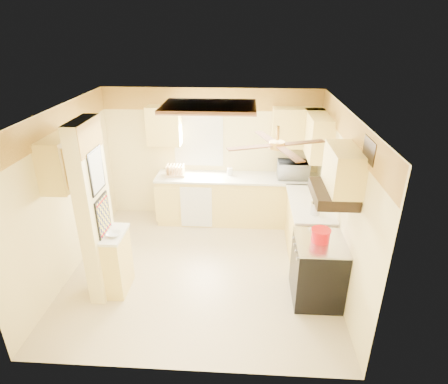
# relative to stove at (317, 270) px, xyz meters

# --- Properties ---
(floor) EXTENTS (4.00, 4.00, 0.00)m
(floor) POSITION_rel_stove_xyz_m (-1.67, 0.55, -0.46)
(floor) COLOR #C7B28A
(floor) RESTS_ON ground
(ceiling) EXTENTS (4.00, 4.00, 0.00)m
(ceiling) POSITION_rel_stove_xyz_m (-1.67, 0.55, 2.04)
(ceiling) COLOR white
(ceiling) RESTS_ON wall_back
(wall_back) EXTENTS (4.00, 0.00, 4.00)m
(wall_back) POSITION_rel_stove_xyz_m (-1.67, 2.45, 0.79)
(wall_back) COLOR #FCE69A
(wall_back) RESTS_ON floor
(wall_front) EXTENTS (4.00, 0.00, 4.00)m
(wall_front) POSITION_rel_stove_xyz_m (-1.67, -1.35, 0.79)
(wall_front) COLOR #FCE69A
(wall_front) RESTS_ON floor
(wall_left) EXTENTS (0.00, 3.80, 3.80)m
(wall_left) POSITION_rel_stove_xyz_m (-3.67, 0.55, 0.79)
(wall_left) COLOR #FCE69A
(wall_left) RESTS_ON floor
(wall_right) EXTENTS (0.00, 3.80, 3.80)m
(wall_right) POSITION_rel_stove_xyz_m (0.33, 0.55, 0.79)
(wall_right) COLOR #FCE69A
(wall_right) RESTS_ON floor
(wallpaper_border) EXTENTS (4.00, 0.02, 0.40)m
(wallpaper_border) POSITION_rel_stove_xyz_m (-1.67, 2.43, 1.84)
(wallpaper_border) COLOR #FFC44B
(wallpaper_border) RESTS_ON wall_back
(partition_column) EXTENTS (0.20, 0.70, 2.50)m
(partition_column) POSITION_rel_stove_xyz_m (-3.02, 0.00, 0.79)
(partition_column) COLOR #FCE69A
(partition_column) RESTS_ON floor
(partition_ledge) EXTENTS (0.25, 0.55, 0.90)m
(partition_ledge) POSITION_rel_stove_xyz_m (-2.80, 0.00, -0.01)
(partition_ledge) COLOR #FFDC70
(partition_ledge) RESTS_ON floor
(ledge_top) EXTENTS (0.28, 0.58, 0.04)m
(ledge_top) POSITION_rel_stove_xyz_m (-2.80, 0.00, 0.46)
(ledge_top) COLOR silver
(ledge_top) RESTS_ON partition_ledge
(lower_cabinets_back) EXTENTS (3.00, 0.60, 0.90)m
(lower_cabinets_back) POSITION_rel_stove_xyz_m (-1.17, 2.15, -0.01)
(lower_cabinets_back) COLOR #FFDC70
(lower_cabinets_back) RESTS_ON floor
(lower_cabinets_right) EXTENTS (0.60, 1.40, 0.90)m
(lower_cabinets_right) POSITION_rel_stove_xyz_m (0.03, 1.15, -0.01)
(lower_cabinets_right) COLOR #FFDC70
(lower_cabinets_right) RESTS_ON floor
(countertop_back) EXTENTS (3.04, 0.64, 0.04)m
(countertop_back) POSITION_rel_stove_xyz_m (-1.17, 2.14, 0.46)
(countertop_back) COLOR silver
(countertop_back) RESTS_ON lower_cabinets_back
(countertop_right) EXTENTS (0.64, 1.44, 0.04)m
(countertop_right) POSITION_rel_stove_xyz_m (0.02, 1.15, 0.46)
(countertop_right) COLOR silver
(countertop_right) RESTS_ON lower_cabinets_right
(dishwasher_panel) EXTENTS (0.58, 0.02, 0.80)m
(dishwasher_panel) POSITION_rel_stove_xyz_m (-1.92, 1.84, -0.03)
(dishwasher_panel) COLOR white
(dishwasher_panel) RESTS_ON lower_cabinets_back
(window) EXTENTS (0.92, 0.02, 1.02)m
(window) POSITION_rel_stove_xyz_m (-1.92, 2.44, 1.09)
(window) COLOR white
(window) RESTS_ON wall_back
(upper_cab_back_left) EXTENTS (0.60, 0.35, 0.70)m
(upper_cab_back_left) POSITION_rel_stove_xyz_m (-2.52, 2.27, 1.39)
(upper_cab_back_left) COLOR #FFDC70
(upper_cab_back_left) RESTS_ON wall_back
(upper_cab_back_right) EXTENTS (0.90, 0.35, 0.70)m
(upper_cab_back_right) POSITION_rel_stove_xyz_m (-0.12, 2.27, 1.39)
(upper_cab_back_right) COLOR #FFDC70
(upper_cab_back_right) RESTS_ON wall_back
(upper_cab_right) EXTENTS (0.35, 1.00, 0.70)m
(upper_cab_right) POSITION_rel_stove_xyz_m (0.16, 1.80, 1.39)
(upper_cab_right) COLOR #FFDC70
(upper_cab_right) RESTS_ON wall_right
(upper_cab_left_wall) EXTENTS (0.35, 0.75, 0.70)m
(upper_cab_left_wall) POSITION_rel_stove_xyz_m (-3.49, 0.30, 1.39)
(upper_cab_left_wall) COLOR #FFDC70
(upper_cab_left_wall) RESTS_ON wall_left
(upper_cab_over_stove) EXTENTS (0.35, 0.76, 0.52)m
(upper_cab_over_stove) POSITION_rel_stove_xyz_m (0.16, 0.00, 1.49)
(upper_cab_over_stove) COLOR #FFDC70
(upper_cab_over_stove) RESTS_ON wall_right
(stove) EXTENTS (0.68, 0.77, 0.92)m
(stove) POSITION_rel_stove_xyz_m (0.00, 0.00, 0.00)
(stove) COLOR black
(stove) RESTS_ON floor
(range_hood) EXTENTS (0.50, 0.76, 0.14)m
(range_hood) POSITION_rel_stove_xyz_m (0.07, 0.00, 1.16)
(range_hood) COLOR black
(range_hood) RESTS_ON upper_cab_over_stove
(poster_menu) EXTENTS (0.02, 0.42, 0.57)m
(poster_menu) POSITION_rel_stove_xyz_m (-2.91, 0.00, 1.39)
(poster_menu) COLOR black
(poster_menu) RESTS_ON partition_column
(poster_nashville) EXTENTS (0.02, 0.42, 0.57)m
(poster_nashville) POSITION_rel_stove_xyz_m (-2.91, 0.00, 0.74)
(poster_nashville) COLOR black
(poster_nashville) RESTS_ON partition_column
(ceiling_light_panel) EXTENTS (1.35, 0.95, 0.06)m
(ceiling_light_panel) POSITION_rel_stove_xyz_m (-1.57, 1.05, 2.00)
(ceiling_light_panel) COLOR brown
(ceiling_light_panel) RESTS_ON ceiling
(ceiling_fan) EXTENTS (1.15, 1.15, 0.26)m
(ceiling_fan) POSITION_rel_stove_xyz_m (-0.67, -0.15, 1.83)
(ceiling_fan) COLOR gold
(ceiling_fan) RESTS_ON ceiling
(vent_grate) EXTENTS (0.02, 0.40, 0.25)m
(vent_grate) POSITION_rel_stove_xyz_m (0.31, -0.35, 1.84)
(vent_grate) COLOR black
(vent_grate) RESTS_ON wall_right
(microwave) EXTENTS (0.57, 0.39, 0.31)m
(microwave) POSITION_rel_stove_xyz_m (-0.15, 2.16, 0.64)
(microwave) COLOR white
(microwave) RESTS_ON countertop_back
(bowl) EXTENTS (0.20, 0.20, 0.05)m
(bowl) POSITION_rel_stove_xyz_m (-2.77, -0.07, 0.50)
(bowl) COLOR white
(bowl) RESTS_ON ledge_top
(dutch_oven) EXTENTS (0.26, 0.26, 0.17)m
(dutch_oven) POSITION_rel_stove_xyz_m (-0.01, 0.02, 0.54)
(dutch_oven) COLOR red
(dutch_oven) RESTS_ON stove
(kettle) EXTENTS (0.14, 0.14, 0.22)m
(kettle) POSITION_rel_stove_xyz_m (0.03, 0.73, 0.58)
(kettle) COLOR silver
(kettle) RESTS_ON countertop_right
(dish_rack) EXTENTS (0.37, 0.29, 0.20)m
(dish_rack) POSITION_rel_stove_xyz_m (-2.34, 2.13, 0.55)
(dish_rack) COLOR #DCB77F
(dish_rack) RESTS_ON countertop_back
(utensil_crock) EXTENTS (0.11, 0.11, 0.21)m
(utensil_crock) POSITION_rel_stove_xyz_m (-1.32, 2.22, 0.55)
(utensil_crock) COLOR white
(utensil_crock) RESTS_ON countertop_back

